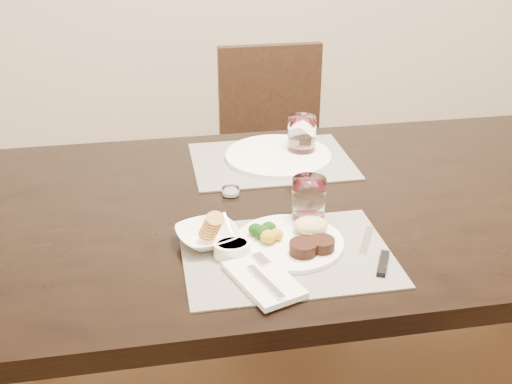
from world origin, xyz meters
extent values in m
cube|color=black|center=(0.00, 0.00, 0.72)|extent=(2.00, 1.00, 0.05)
cube|color=black|center=(-0.92, 0.42, 0.35)|extent=(0.08, 0.08, 0.70)
cube|color=black|center=(0.00, 0.85, 0.43)|extent=(0.42, 0.42, 0.04)
cube|color=black|center=(-0.18, 0.67, 0.21)|extent=(0.04, 0.04, 0.41)
cube|color=black|center=(0.18, 0.67, 0.21)|extent=(0.04, 0.04, 0.41)
cube|color=black|center=(-0.18, 1.03, 0.21)|extent=(0.04, 0.04, 0.41)
cube|color=black|center=(0.18, 1.03, 0.21)|extent=(0.04, 0.04, 0.41)
cube|color=black|center=(0.00, 1.04, 0.68)|extent=(0.42, 0.04, 0.45)
cube|color=gray|center=(-0.22, -0.25, 0.75)|extent=(0.46, 0.34, 0.00)
cube|color=gray|center=(-0.15, 0.26, 0.75)|extent=(0.46, 0.34, 0.00)
cylinder|color=white|center=(-0.21, -0.21, 0.76)|extent=(0.25, 0.25, 0.01)
cylinder|color=black|center=(-0.19, -0.27, 0.78)|extent=(0.06, 0.06, 0.03)
cylinder|color=black|center=(-0.15, -0.26, 0.78)|extent=(0.06, 0.06, 0.02)
ellipsoid|color=#D9BA82|center=(-0.15, -0.18, 0.78)|extent=(0.08, 0.07, 0.03)
ellipsoid|color=#103E0B|center=(-0.26, -0.19, 0.78)|extent=(0.04, 0.04, 0.03)
ellipsoid|color=gold|center=(-0.26, -0.21, 0.78)|extent=(0.04, 0.04, 0.03)
cube|color=silver|center=(-0.29, -0.35, 0.76)|extent=(0.16, 0.21, 0.01)
cube|color=silver|center=(-0.29, -0.37, 0.77)|extent=(0.06, 0.13, 0.01)
cube|color=silver|center=(-0.29, -0.28, 0.77)|extent=(0.04, 0.05, 0.00)
cube|color=silver|center=(-0.03, -0.23, 0.76)|extent=(0.07, 0.12, 0.00)
cube|color=black|center=(-0.03, -0.33, 0.76)|extent=(0.06, 0.09, 0.01)
imported|color=white|center=(-0.39, -0.17, 0.77)|extent=(0.17, 0.17, 0.03)
cylinder|color=#BD813B|center=(-0.39, -0.17, 0.79)|extent=(0.04, 0.05, 0.04)
cylinder|color=white|center=(-0.34, -0.23, 0.77)|extent=(0.08, 0.08, 0.03)
cylinder|color=#0C360C|center=(-0.34, -0.23, 0.78)|extent=(0.07, 0.07, 0.01)
cube|color=silver|center=(-0.34, -0.18, 0.80)|extent=(0.01, 0.05, 0.04)
cylinder|color=white|center=(-0.14, -0.11, 0.81)|extent=(0.08, 0.08, 0.11)
cylinder|color=#37050C|center=(-0.14, -0.11, 0.77)|extent=(0.07, 0.07, 0.03)
cylinder|color=white|center=(-0.13, 0.27, 0.76)|extent=(0.31, 0.31, 0.01)
cylinder|color=white|center=(-0.05, 0.29, 0.81)|extent=(0.08, 0.08, 0.12)
cylinder|color=#37050C|center=(-0.05, 0.29, 0.77)|extent=(0.07, 0.07, 0.03)
cylinder|color=white|center=(-0.30, 0.06, 0.76)|extent=(0.05, 0.05, 0.02)
cylinder|color=white|center=(-0.30, 0.06, 0.76)|extent=(0.03, 0.03, 0.01)
camera|label=1|loc=(-0.50, -1.43, 1.51)|focal=45.00mm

